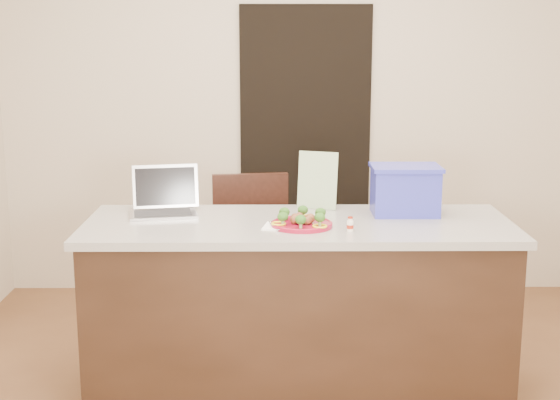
{
  "coord_description": "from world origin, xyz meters",
  "views": [
    {
      "loc": [
        -0.12,
        -3.39,
        1.81
      ],
      "look_at": [
        -0.09,
        0.2,
        1.04
      ],
      "focal_mm": 50.0,
      "sensor_mm": 36.0,
      "label": 1
    }
  ],
  "objects_px": {
    "island": "(298,312)",
    "chair": "(250,250)",
    "plate": "(302,224)",
    "napkin": "(280,227)",
    "yogurt_bottle": "(350,225)",
    "blue_box": "(405,190)",
    "laptop": "(164,201)"
  },
  "relations": [
    {
      "from": "island",
      "to": "chair",
      "type": "xyz_separation_m",
      "value": [
        -0.26,
        0.72,
        0.11
      ]
    },
    {
      "from": "plate",
      "to": "napkin",
      "type": "distance_m",
      "value": 0.1
    },
    {
      "from": "island",
      "to": "napkin",
      "type": "distance_m",
      "value": 0.48
    },
    {
      "from": "plate",
      "to": "chair",
      "type": "bearing_deg",
      "value": 108.2
    },
    {
      "from": "napkin",
      "to": "chair",
      "type": "distance_m",
      "value": 0.92
    },
    {
      "from": "island",
      "to": "yogurt_bottle",
      "type": "relative_size",
      "value": 30.51
    },
    {
      "from": "plate",
      "to": "blue_box",
      "type": "bearing_deg",
      "value": 25.72
    },
    {
      "from": "blue_box",
      "to": "chair",
      "type": "height_order",
      "value": "blue_box"
    },
    {
      "from": "blue_box",
      "to": "laptop",
      "type": "bearing_deg",
      "value": 178.35
    },
    {
      "from": "napkin",
      "to": "chair",
      "type": "bearing_deg",
      "value": 101.46
    },
    {
      "from": "plate",
      "to": "chair",
      "type": "height_order",
      "value": "chair"
    },
    {
      "from": "yogurt_bottle",
      "to": "blue_box",
      "type": "xyz_separation_m",
      "value": [
        0.31,
        0.34,
        0.1
      ]
    },
    {
      "from": "napkin",
      "to": "blue_box",
      "type": "relative_size",
      "value": 0.45
    },
    {
      "from": "island",
      "to": "blue_box",
      "type": "xyz_separation_m",
      "value": [
        0.54,
        0.16,
        0.58
      ]
    },
    {
      "from": "island",
      "to": "napkin",
      "type": "xyz_separation_m",
      "value": [
        -0.09,
        -0.11,
        0.46
      ]
    },
    {
      "from": "napkin",
      "to": "yogurt_bottle",
      "type": "height_order",
      "value": "yogurt_bottle"
    },
    {
      "from": "yogurt_bottle",
      "to": "plate",
      "type": "bearing_deg",
      "value": 157.88
    },
    {
      "from": "laptop",
      "to": "chair",
      "type": "bearing_deg",
      "value": 41.42
    },
    {
      "from": "plate",
      "to": "laptop",
      "type": "xyz_separation_m",
      "value": [
        -0.68,
        0.29,
        0.05
      ]
    },
    {
      "from": "plate",
      "to": "laptop",
      "type": "relative_size",
      "value": 0.79
    },
    {
      "from": "plate",
      "to": "yogurt_bottle",
      "type": "distance_m",
      "value": 0.24
    },
    {
      "from": "plate",
      "to": "blue_box",
      "type": "relative_size",
      "value": 0.85
    },
    {
      "from": "laptop",
      "to": "blue_box",
      "type": "relative_size",
      "value": 1.07
    },
    {
      "from": "napkin",
      "to": "laptop",
      "type": "distance_m",
      "value": 0.66
    },
    {
      "from": "plate",
      "to": "yogurt_bottle",
      "type": "relative_size",
      "value": 4.3
    },
    {
      "from": "laptop",
      "to": "chair",
      "type": "relative_size",
      "value": 0.37
    },
    {
      "from": "blue_box",
      "to": "chair",
      "type": "relative_size",
      "value": 0.34
    },
    {
      "from": "plate",
      "to": "island",
      "type": "bearing_deg",
      "value": 97.64
    },
    {
      "from": "yogurt_bottle",
      "to": "blue_box",
      "type": "height_order",
      "value": "blue_box"
    },
    {
      "from": "laptop",
      "to": "blue_box",
      "type": "height_order",
      "value": "blue_box"
    },
    {
      "from": "island",
      "to": "napkin",
      "type": "bearing_deg",
      "value": -128.89
    },
    {
      "from": "laptop",
      "to": "blue_box",
      "type": "bearing_deg",
      "value": -12.35
    }
  ]
}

